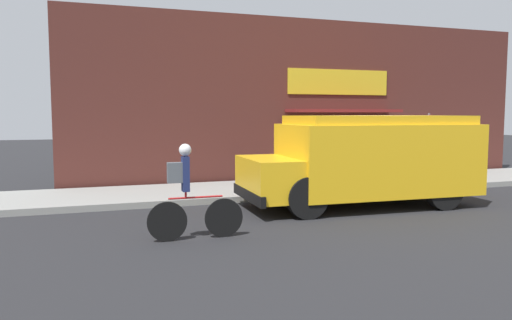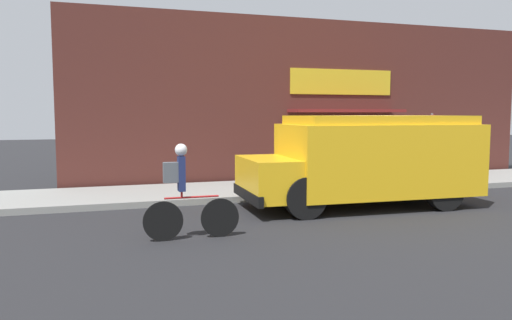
{
  "view_description": "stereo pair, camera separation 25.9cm",
  "coord_description": "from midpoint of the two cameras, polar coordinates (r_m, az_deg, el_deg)",
  "views": [
    {
      "loc": [
        -7.26,
        -11.95,
        2.26
      ],
      "look_at": [
        -3.18,
        -0.2,
        1.1
      ],
      "focal_mm": 35.0,
      "sensor_mm": 36.0,
      "label": 1
    },
    {
      "loc": [
        -7.02,
        -12.03,
        2.26
      ],
      "look_at": [
        -3.18,
        -0.2,
        1.1
      ],
      "focal_mm": 35.0,
      "sensor_mm": 36.0,
      "label": 2
    }
  ],
  "objects": [
    {
      "name": "trash_bin",
      "position": [
        14.77,
        1.25,
        -1.12
      ],
      "size": [
        0.57,
        0.57,
        0.88
      ],
      "color": "slate",
      "rests_on": "sidewalk"
    },
    {
      "name": "sidewalk",
      "position": [
        15.39,
        9.9,
        -2.89
      ],
      "size": [
        28.0,
        2.94,
        0.16
      ],
      "color": "gray",
      "rests_on": "ground_plane"
    },
    {
      "name": "cyclist",
      "position": [
        9.0,
        -7.28,
        -3.88
      ],
      "size": [
        1.75,
        0.22,
        1.73
      ],
      "rotation": [
        0.0,
        0.0,
        -0.01
      ],
      "color": "black",
      "rests_on": "ground_plane"
    },
    {
      "name": "stop_sign_post",
      "position": [
        16.03,
        19.91,
        2.56
      ],
      "size": [
        0.45,
        0.45,
        2.11
      ],
      "color": "slate",
      "rests_on": "sidewalk"
    },
    {
      "name": "ground_plane",
      "position": [
        14.14,
        12.68,
        -4.0
      ],
      "size": [
        70.0,
        70.0,
        0.0
      ],
      "primitive_type": "plane",
      "color": "#232326"
    },
    {
      "name": "school_bus",
      "position": [
        12.41,
        13.15,
        0.17
      ],
      "size": [
        5.72,
        2.89,
        2.21
      ],
      "rotation": [
        0.0,
        0.0,
        -0.04
      ],
      "color": "yellow",
      "rests_on": "ground_plane"
    },
    {
      "name": "storefront",
      "position": [
        16.75,
        7.43,
        6.68
      ],
      "size": [
        16.15,
        1.08,
        5.33
      ],
      "color": "#4C231E",
      "rests_on": "ground_plane"
    }
  ]
}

